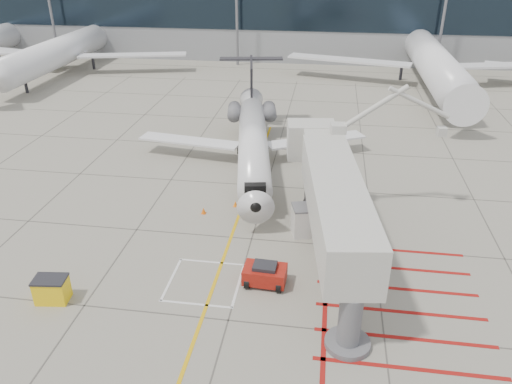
# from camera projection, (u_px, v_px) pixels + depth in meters

# --- Properties ---
(ground_plane) EXTENTS (260.00, 260.00, 0.00)m
(ground_plane) POSITION_uv_depth(u_px,v_px,m) (241.00, 275.00, 29.65)
(ground_plane) COLOR gray
(ground_plane) RESTS_ON ground
(regional_jet) EXTENTS (25.47, 30.03, 7.04)m
(regional_jet) POSITION_uv_depth(u_px,v_px,m) (253.00, 135.00, 40.56)
(regional_jet) COLOR silver
(regional_jet) RESTS_ON ground_plane
(jet_bridge) EXTENTS (11.70, 20.47, 7.77)m
(jet_bridge) POSITION_uv_depth(u_px,v_px,m) (335.00, 211.00, 28.67)
(jet_bridge) COLOR beige
(jet_bridge) RESTS_ON ground_plane
(pushback_tug) EXTENTS (2.51, 1.64, 1.42)m
(pushback_tug) POSITION_uv_depth(u_px,v_px,m) (265.00, 274.00, 28.57)
(pushback_tug) COLOR #9B180F
(pushback_tug) RESTS_ON ground_plane
(spill_bin) EXTENTS (1.83, 1.33, 1.48)m
(spill_bin) POSITION_uv_depth(u_px,v_px,m) (52.00, 289.00, 27.25)
(spill_bin) COLOR yellow
(spill_bin) RESTS_ON ground_plane
(baggage_cart) EXTENTS (1.83, 1.25, 1.10)m
(baggage_cart) POSITION_uv_depth(u_px,v_px,m) (327.00, 233.00, 32.77)
(baggage_cart) COLOR #545458
(baggage_cart) RESTS_ON ground_plane
(ground_power_unit) EXTENTS (2.92, 2.13, 2.07)m
(ground_power_unit) POSITION_uv_depth(u_px,v_px,m) (312.00, 220.00, 33.36)
(ground_power_unit) COLOR silver
(ground_power_unit) RESTS_ON ground_plane
(cone_nose) EXTENTS (0.35, 0.35, 0.48)m
(cone_nose) POSITION_uv_depth(u_px,v_px,m) (204.00, 211.00, 36.13)
(cone_nose) COLOR #E85E0C
(cone_nose) RESTS_ON ground_plane
(cone_side) EXTENTS (0.32, 0.32, 0.45)m
(cone_side) POSITION_uv_depth(u_px,v_px,m) (235.00, 204.00, 37.09)
(cone_side) COLOR orange
(cone_side) RESTS_ON ground_plane
(terminal_building) EXTENTS (180.00, 28.00, 14.00)m
(terminal_building) POSITION_uv_depth(u_px,v_px,m) (366.00, 7.00, 86.81)
(terminal_building) COLOR gray
(terminal_building) RESTS_ON ground_plane
(terminal_glass_band) EXTENTS (180.00, 0.10, 6.00)m
(terminal_glass_band) POSITION_uv_depth(u_px,v_px,m) (372.00, 12.00, 73.98)
(terminal_glass_band) COLOR black
(terminal_glass_band) RESTS_ON ground_plane
(bg_aircraft_b) EXTENTS (34.93, 38.82, 11.64)m
(bg_aircraft_b) POSITION_uv_depth(u_px,v_px,m) (63.00, 31.00, 71.92)
(bg_aircraft_b) COLOR silver
(bg_aircraft_b) RESTS_ON ground_plane
(bg_aircraft_c) EXTENTS (38.08, 42.31, 12.69)m
(bg_aircraft_c) POSITION_uv_depth(u_px,v_px,m) (433.00, 37.00, 65.00)
(bg_aircraft_c) COLOR silver
(bg_aircraft_c) RESTS_ON ground_plane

